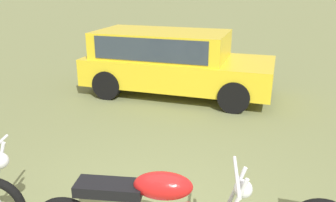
# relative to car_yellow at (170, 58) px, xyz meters

# --- Properties ---
(car_yellow) EXTENTS (4.48, 2.69, 1.43)m
(car_yellow) POSITION_rel_car_yellow_xyz_m (0.00, 0.00, 0.00)
(car_yellow) COLOR gold
(car_yellow) RESTS_ON ground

